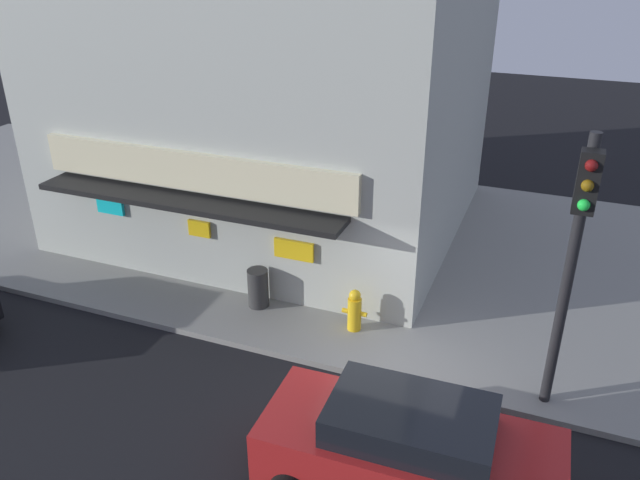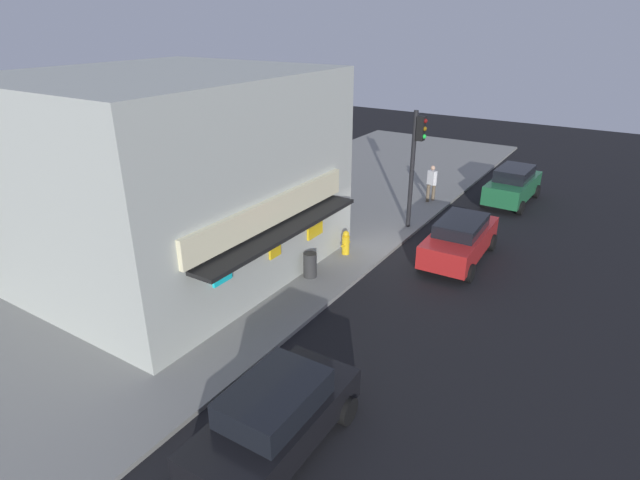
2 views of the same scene
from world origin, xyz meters
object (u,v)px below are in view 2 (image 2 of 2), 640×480
at_px(trash_can, 310,265).
at_px(parked_car_red, 460,239).
at_px(fire_hydrant, 346,243).
at_px(parked_car_green, 513,185).
at_px(potted_plant_by_window, 316,232).
at_px(parked_car_black, 275,417).
at_px(pedestrian, 432,182).
at_px(potted_plant_by_doorway, 234,282).
at_px(traffic_light, 416,154).

bearing_deg(trash_can, parked_car_red, -41.04).
distance_m(fire_hydrant, parked_car_green, 10.37).
relative_size(potted_plant_by_window, parked_car_black, 0.25).
xyz_separation_m(pedestrian, parked_car_green, (2.26, -3.25, -0.20)).
relative_size(fire_hydrant, trash_can, 1.06).
distance_m(pedestrian, parked_car_green, 3.96).
xyz_separation_m(parked_car_red, parked_car_green, (7.63, -0.06, 0.05)).
relative_size(pedestrian, parked_car_black, 0.43).
relative_size(trash_can, parked_car_black, 0.21).
xyz_separation_m(fire_hydrant, trash_can, (-2.25, 0.11, -0.01)).
distance_m(fire_hydrant, pedestrian, 7.45).
relative_size(fire_hydrant, parked_car_red, 0.21).
bearing_deg(trash_can, potted_plant_by_window, 27.86).
bearing_deg(pedestrian, potted_plant_by_window, 167.12).
height_order(pedestrian, potted_plant_by_doorway, pedestrian).
xyz_separation_m(trash_can, parked_car_black, (-6.61, -3.54, 0.25)).
distance_m(fire_hydrant, parked_car_black, 9.50).
relative_size(fire_hydrant, pedestrian, 0.53).
xyz_separation_m(traffic_light, fire_hydrant, (-3.83, 0.96, -2.67)).
bearing_deg(fire_hydrant, parked_car_black, -158.83).
distance_m(traffic_light, potted_plant_by_doorway, 9.13).
relative_size(fire_hydrant, parked_car_black, 0.22).
bearing_deg(parked_car_red, potted_plant_by_doorway, 142.38).
height_order(fire_hydrant, parked_car_black, parked_car_black).
bearing_deg(traffic_light, potted_plant_by_window, 150.17).
bearing_deg(potted_plant_by_window, parked_car_black, -151.93).
relative_size(traffic_light, pedestrian, 2.77).
relative_size(pedestrian, potted_plant_by_window, 1.68).
xyz_separation_m(traffic_light, potted_plant_by_window, (-3.88, 2.23, -2.50)).
relative_size(trash_can, parked_car_red, 0.20).
height_order(potted_plant_by_window, parked_car_black, parked_car_black).
bearing_deg(traffic_light, parked_car_green, -24.99).
xyz_separation_m(trash_can, parked_car_red, (4.29, -3.74, 0.27)).
relative_size(potted_plant_by_window, parked_car_green, 0.25).
bearing_deg(parked_car_black, traffic_light, 11.00).
distance_m(pedestrian, parked_car_red, 6.25).
distance_m(potted_plant_by_window, parked_car_red, 5.33).
bearing_deg(traffic_light, parked_car_black, -169.00).
bearing_deg(fire_hydrant, traffic_light, -14.14).
bearing_deg(parked_car_black, trash_can, 28.14).
relative_size(trash_can, pedestrian, 0.50).
bearing_deg(pedestrian, parked_car_black, -169.61).
bearing_deg(parked_car_green, fire_hydrant, 159.12).
height_order(pedestrian, parked_car_red, pedestrian).
height_order(traffic_light, parked_car_green, traffic_light).
distance_m(trash_can, parked_car_red, 5.70).
bearing_deg(potted_plant_by_window, parked_car_green, -26.97).
distance_m(traffic_light, parked_car_black, 13.15).
relative_size(fire_hydrant, parked_car_green, 0.22).
bearing_deg(parked_car_green, pedestrian, 124.89).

